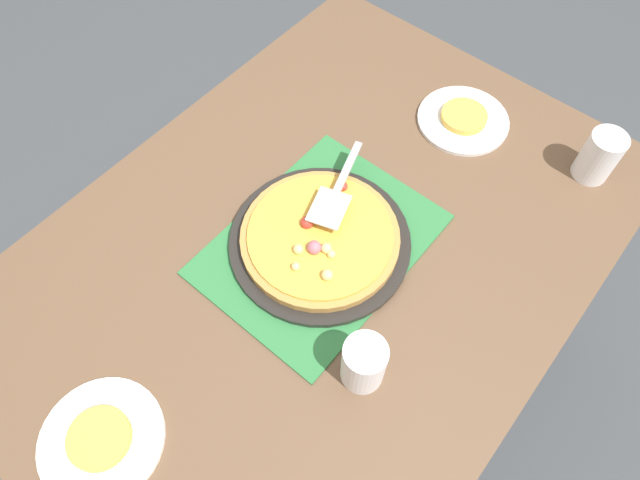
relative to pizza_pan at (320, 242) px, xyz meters
The scene contains 12 objects.
ground_plane 0.76m from the pizza_pan, ahead, with size 8.00×8.00×0.00m, color #3D4247.
dining_table 0.12m from the pizza_pan, ahead, with size 1.40×1.00×0.75m.
placemat 0.01m from the pizza_pan, ahead, with size 0.48×0.36×0.01m, color #2D753D.
pizza_pan is the anchor object (origin of this frame).
pizza 0.02m from the pizza_pan, 25.20° to the left, with size 0.33×0.33×0.05m.
plate_near_left 0.49m from the pizza_pan, behind, with size 0.22×0.22×0.01m, color white.
plate_far_right 0.55m from the pizza_pan, ahead, with size 0.22×0.22×0.01m, color white.
served_slice_left 0.49m from the pizza_pan, behind, with size 0.11×0.11×0.02m, color #EAB747.
served_slice_right 0.55m from the pizza_pan, ahead, with size 0.11×0.11×0.02m, color #EAB747.
cup_far 0.29m from the pizza_pan, 55.32° to the left, with size 0.08×0.08×0.12m, color white.
cup_corner 0.64m from the pizza_pan, 147.01° to the left, with size 0.08×0.08×0.12m, color white.
pizza_server 0.11m from the pizza_pan, 161.67° to the right, with size 0.23×0.11×0.01m.
Camera 1 is at (0.46, 0.38, 1.78)m, focal length 31.70 mm.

